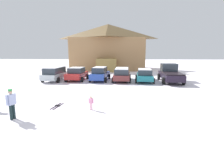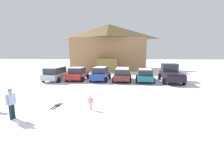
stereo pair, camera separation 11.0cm
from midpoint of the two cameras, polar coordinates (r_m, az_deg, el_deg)
The scene contains 11 objects.
ground at distance 7.57m, azimuth -13.22°, elevation -18.21°, with size 160.00×160.00×0.00m, color white.
ski_lodge at distance 37.54m, azimuth -0.90°, elevation 12.10°, with size 15.06×12.09×9.24m.
parked_silver_wagon at distance 23.15m, azimuth -17.79°, elevation 3.33°, with size 2.37×4.62×1.73m.
parked_red_sedan at distance 22.74m, azimuth -11.05°, elevation 3.30°, with size 2.47×4.19×1.67m.
parked_blue_hatchback at distance 22.17m, azimuth -3.60°, elevation 3.36°, with size 2.40×4.72×1.74m.
parked_maroon_van at distance 21.90m, azimuth 3.55°, elevation 3.30°, with size 2.39×4.84×1.62m.
parked_teal_hatchback at distance 21.83m, azimuth 10.87°, elevation 2.88°, with size 2.52×4.92×1.55m.
pickup_truck at distance 22.51m, azimuth 18.73°, elevation 3.26°, with size 2.67×5.92×2.15m.
skier_child_in_pink_snowsuit at distance 11.04m, azimuth -6.72°, elevation -5.89°, with size 0.33×0.17×0.89m.
skier_adult_in_blue_parka at distance 10.81m, azimuth -29.84°, elevation -5.18°, with size 0.34×0.60×1.67m.
pair_of_skis at distance 12.38m, azimuth -17.29°, elevation -6.82°, with size 0.48×1.45×0.08m.
Camera 2 is at (2.09, -6.34, 3.59)m, focal length 28.00 mm.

